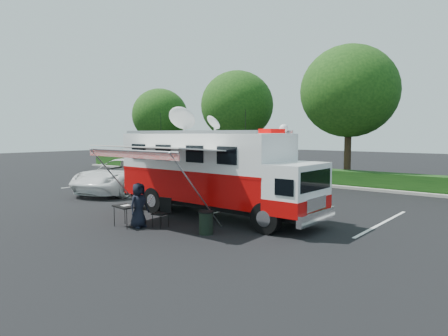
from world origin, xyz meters
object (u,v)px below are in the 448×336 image
(white_suv, at_px, (125,192))
(folding_table, at_px, (126,207))
(command_truck, at_px, (214,171))
(trash_bin, at_px, (206,223))

(white_suv, height_order, folding_table, white_suv)
(folding_table, bearing_deg, command_truck, 69.35)
(white_suv, height_order, trash_bin, white_suv)
(white_suv, relative_size, trash_bin, 8.85)
(folding_table, bearing_deg, white_suv, 143.57)
(white_suv, bearing_deg, command_truck, -29.74)
(trash_bin, bearing_deg, folding_table, -160.29)
(command_truck, relative_size, folding_table, 9.15)
(white_suv, distance_m, folding_table, 8.78)
(white_suv, relative_size, folding_table, 7.00)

